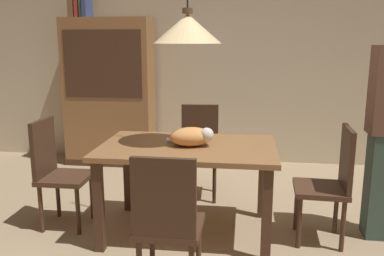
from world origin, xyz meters
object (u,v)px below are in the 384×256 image
(dining_table, at_px, (188,157))
(book_blue_wide, at_px, (87,8))
(book_brown_thick, at_px, (74,9))
(chair_right_side, at_px, (331,180))
(book_green_slim, at_px, (83,7))
(chair_left_side, at_px, (56,168))
(pendant_lamp, at_px, (188,28))
(chair_far_back, at_px, (199,147))
(cat_sleeping, at_px, (192,136))
(hutch_bookcase, at_px, (110,95))
(chair_near_front, at_px, (167,220))
(book_red_tall, at_px, (79,6))

(dining_table, height_order, book_blue_wide, book_blue_wide)
(book_brown_thick, bearing_deg, chair_right_side, -33.65)
(book_green_slim, bearing_deg, chair_left_side, -76.61)
(dining_table, relative_size, pendant_lamp, 1.08)
(chair_far_back, distance_m, cat_sleeping, 0.94)
(hutch_bookcase, bearing_deg, dining_table, -55.79)
(chair_near_front, height_order, book_blue_wide, book_blue_wide)
(book_brown_thick, bearing_deg, book_green_slim, 0.00)
(book_red_tall, bearing_deg, hutch_bookcase, -0.24)
(chair_right_side, distance_m, chair_near_front, 1.43)
(cat_sleeping, bearing_deg, book_blue_wide, 129.54)
(dining_table, xyz_separation_m, chair_far_back, (-0.00, 0.88, -0.14))
(book_red_tall, xyz_separation_m, book_green_slim, (0.05, 0.00, -0.01))
(chair_far_back, height_order, hutch_bookcase, hutch_bookcase)
(pendant_lamp, bearing_deg, book_brown_thick, 132.07)
(chair_right_side, distance_m, book_red_tall, 3.64)
(book_green_slim, bearing_deg, chair_right_side, -34.77)
(chair_left_side, height_order, chair_near_front, same)
(cat_sleeping, height_order, pendant_lamp, pendant_lamp)
(chair_far_back, bearing_deg, book_red_tall, 148.43)
(pendant_lamp, relative_size, book_green_slim, 5.00)
(book_brown_thick, xyz_separation_m, book_red_tall, (0.07, 0.00, 0.03))
(pendant_lamp, height_order, book_brown_thick, pendant_lamp)
(hutch_bookcase, bearing_deg, chair_far_back, -38.08)
(cat_sleeping, distance_m, pendant_lamp, 0.84)
(cat_sleeping, bearing_deg, pendant_lamp, 163.22)
(book_red_tall, bearing_deg, book_brown_thick, 180.00)
(cat_sleeping, distance_m, book_blue_wide, 2.70)
(dining_table, bearing_deg, chair_right_side, -0.20)
(book_green_slim, distance_m, book_blue_wide, 0.06)
(chair_near_front, distance_m, book_blue_wide, 3.46)
(cat_sleeping, relative_size, pendant_lamp, 0.31)
(book_red_tall, distance_m, book_green_slim, 0.05)
(dining_table, xyz_separation_m, chair_right_side, (1.13, -0.00, -0.14))
(chair_right_side, distance_m, book_brown_thick, 3.68)
(hutch_bookcase, height_order, book_blue_wide, book_blue_wide)
(book_blue_wide, bearing_deg, book_red_tall, 180.00)
(book_red_tall, height_order, book_green_slim, book_red_tall)
(chair_far_back, relative_size, book_red_tall, 3.32)
(chair_right_side, bearing_deg, chair_left_side, 179.92)
(pendant_lamp, relative_size, book_red_tall, 4.64)
(dining_table, height_order, book_brown_thick, book_brown_thick)
(book_brown_thick, distance_m, book_blue_wide, 0.17)
(chair_right_side, height_order, book_blue_wide, book_blue_wide)
(chair_right_side, distance_m, cat_sleeping, 1.13)
(chair_far_back, xyz_separation_m, book_green_slim, (-1.57, 0.99, 1.47))
(chair_far_back, xyz_separation_m, cat_sleeping, (0.04, -0.89, 0.32))
(chair_near_front, xyz_separation_m, pendant_lamp, (0.00, 0.88, 1.15))
(chair_left_side, xyz_separation_m, hutch_bookcase, (-0.14, 1.87, 0.38))
(chair_right_side, relative_size, book_blue_wide, 3.88)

